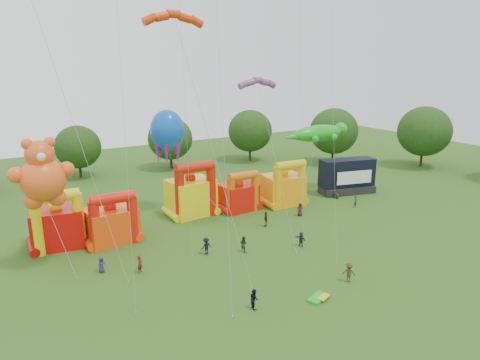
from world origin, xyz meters
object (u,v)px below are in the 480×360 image
gecko_kite (311,160)px  spectator_0 (101,265)px  bouncy_castle_2 (192,195)px  teddy_bear_kite (48,196)px  octopus_kite (192,174)px  stage_trailer (347,176)px  bouncy_castle_0 (58,225)px  spectator_4 (266,219)px

gecko_kite → spectator_0: gecko_kite is taller
bouncy_castle_2 → teddy_bear_kite: teddy_bear_kite is taller
spectator_0 → octopus_kite: bearing=16.5°
stage_trailer → gecko_kite: size_ratio=0.73×
octopus_kite → gecko_kite: bearing=-4.1°
bouncy_castle_2 → bouncy_castle_0: bearing=-173.3°
spectator_0 → spectator_4: bearing=-13.8°
stage_trailer → gecko_kite: 6.83m
bouncy_castle_0 → spectator_4: (22.55, -6.40, -1.55)m
bouncy_castle_0 → stage_trailer: 40.96m
teddy_bear_kite → bouncy_castle_2: bearing=22.9°
gecko_kite → octopus_kite: bearing=175.9°
bouncy_castle_2 → octopus_kite: bearing=-97.7°
teddy_bear_kite → spectator_0: 8.08m
gecko_kite → spectator_4: bearing=-151.1°
bouncy_castle_2 → gecko_kite: size_ratio=0.61×
bouncy_castle_0 → teddy_bear_kite: size_ratio=0.51×
octopus_kite → spectator_4: 11.13m
gecko_kite → octopus_kite: size_ratio=0.88×
stage_trailer → octopus_kite: octopus_kite is taller
bouncy_castle_2 → stage_trailer: 24.57m
bouncy_castle_0 → spectator_4: 23.49m
spectator_0 → bouncy_castle_0: bearing=87.5°
bouncy_castle_0 → gecko_kite: bearing=0.7°
teddy_bear_kite → gecko_kite: bearing=9.4°
bouncy_castle_0 → spectator_0: 8.90m
spectator_0 → spectator_4: spectator_4 is taller
bouncy_castle_0 → bouncy_castle_2: 16.67m
gecko_kite → spectator_4: gecko_kite is taller
stage_trailer → octopus_kite: 24.76m
octopus_kite → spectator_0: size_ratio=8.73×
bouncy_castle_2 → spectator_4: 10.44m
stage_trailer → spectator_4: 19.26m
bouncy_castle_0 → gecko_kite: gecko_kite is taller
gecko_kite → spectator_4: 14.85m
teddy_bear_kite → spectator_0: teddy_bear_kite is taller
bouncy_castle_2 → octopus_kite: 2.77m
stage_trailer → teddy_bear_kite: (-42.00, -4.54, 4.88)m
spectator_4 → bouncy_castle_0: bearing=-74.0°
stage_trailer → teddy_bear_kite: 42.53m
gecko_kite → stage_trailer: bearing=-13.0°
octopus_kite → spectator_0: octopus_kite is taller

